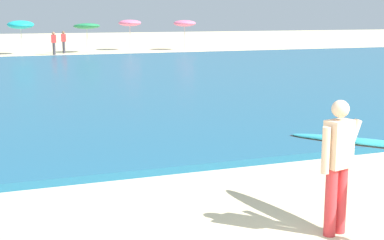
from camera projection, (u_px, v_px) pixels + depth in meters
The scene contains 8 objects.
sea at pixel (58, 81), 22.43m from camera, with size 120.00×28.00×0.14m, color #1E6084.
surfer_with_board at pixel (352, 152), 7.00m from camera, with size 1.27×2.69×1.73m.
beach_umbrella_3 at pixel (21, 25), 38.12m from camera, with size 1.81×1.84×2.38m.
beach_umbrella_4 at pixel (87, 26), 40.01m from camera, with size 1.92×1.94×2.18m.
beach_umbrella_5 at pixel (130, 23), 42.80m from camera, with size 1.76×1.76×2.35m.
beach_umbrella_6 at pixel (185, 23), 43.02m from camera, with size 1.74×1.75×2.32m.
beachgoer_near_row_mid at pixel (64, 42), 39.44m from camera, with size 0.32×0.20×1.58m.
beachgoer_near_row_right at pixel (54, 43), 37.98m from camera, with size 0.32×0.20×1.58m.
Camera 1 is at (-2.74, -4.26, 2.76)m, focal length 51.64 mm.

